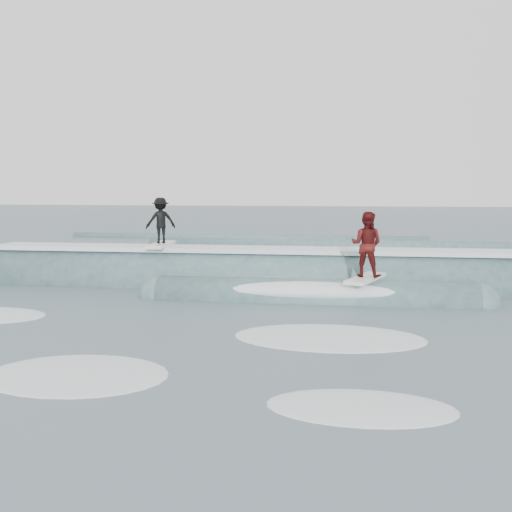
# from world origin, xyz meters

# --- Properties ---
(ground) EXTENTS (160.00, 160.00, 0.00)m
(ground) POSITION_xyz_m (0.00, 0.00, 0.00)
(ground) COLOR #3D535A
(ground) RESTS_ON ground
(breaking_wave) EXTENTS (21.39, 3.96, 2.37)m
(breaking_wave) POSITION_xyz_m (0.30, 5.44, 0.04)
(breaking_wave) COLOR #345558
(breaking_wave) RESTS_ON ground
(surfer_black) EXTENTS (1.12, 2.02, 1.61)m
(surfer_black) POSITION_xyz_m (-3.32, 5.80, 2.01)
(surfer_black) COLOR white
(surfer_black) RESTS_ON ground
(surfer_red) EXTENTS (1.27, 2.06, 1.92)m
(surfer_red) POSITION_xyz_m (3.27, 3.60, 1.54)
(surfer_red) COLOR white
(surfer_red) RESTS_ON ground
(whitewater) EXTENTS (16.52, 6.75, 0.10)m
(whitewater) POSITION_xyz_m (-0.66, -1.19, 0.00)
(whitewater) COLOR white
(whitewater) RESTS_ON ground
(far_swells) EXTENTS (35.43, 8.65, 0.80)m
(far_swells) POSITION_xyz_m (-2.65, 17.65, 0.00)
(far_swells) COLOR #345558
(far_swells) RESTS_ON ground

